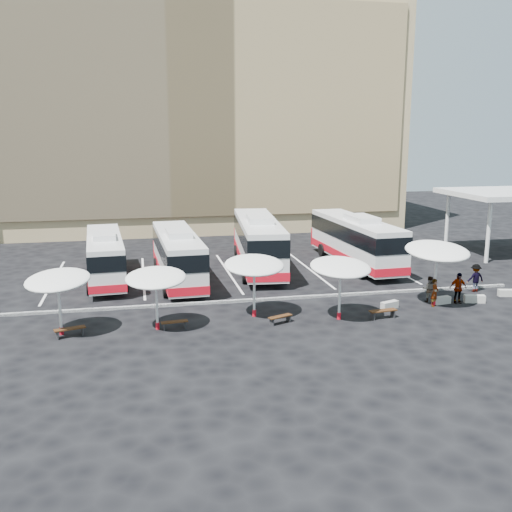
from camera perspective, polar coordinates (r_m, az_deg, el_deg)
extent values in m
plane|color=black|center=(33.46, -0.63, -4.82)|extent=(120.00, 120.00, 0.00)
cube|color=tan|center=(63.77, -6.41, 14.51)|extent=(42.00, 18.00, 25.00)
cube|color=tan|center=(54.71, -5.45, 14.42)|extent=(40.00, 0.30, 20.00)
cylinder|color=silver|center=(47.05, 22.23, 2.23)|extent=(0.30, 0.30, 4.80)
cylinder|color=silver|center=(52.07, 18.58, 3.37)|extent=(0.30, 0.30, 4.80)
cube|color=black|center=(33.91, -0.80, -4.45)|extent=(34.00, 0.25, 0.15)
cube|color=white|center=(41.01, -19.60, -2.34)|extent=(0.15, 12.00, 0.01)
cube|color=white|center=(40.60, -11.19, -2.00)|extent=(0.15, 12.00, 0.01)
cube|color=white|center=(41.06, -2.79, -1.62)|extent=(0.15, 12.00, 0.01)
cube|color=white|center=(42.38, 5.25, -1.23)|extent=(0.15, 12.00, 0.01)
cube|color=white|center=(44.47, 12.67, -0.84)|extent=(0.15, 12.00, 0.01)
cube|color=silver|center=(39.79, -14.86, 0.07)|extent=(2.96, 10.72, 2.65)
cube|color=black|center=(39.69, -14.90, 0.82)|extent=(3.01, 10.78, 0.97)
cube|color=red|center=(40.00, -14.79, -1.29)|extent=(3.01, 10.78, 0.49)
cube|color=red|center=(45.11, -14.97, 0.59)|extent=(2.27, 0.34, 1.24)
cube|color=silver|center=(38.64, -14.95, 1.98)|extent=(1.60, 2.74, 0.35)
cylinder|color=black|center=(43.08, -16.33, -0.86)|extent=(0.37, 0.90, 0.88)
cylinder|color=black|center=(43.10, -13.40, -0.69)|extent=(0.37, 0.90, 0.88)
cylinder|color=black|center=(36.64, -16.36, -3.10)|extent=(0.37, 0.90, 0.88)
cylinder|color=black|center=(36.67, -12.91, -2.90)|extent=(0.37, 0.90, 0.88)
cube|color=silver|center=(38.51, -7.85, 0.17)|extent=(2.85, 11.47, 2.84)
cube|color=black|center=(38.40, -7.87, 1.00)|extent=(2.91, 11.52, 1.04)
cube|color=red|center=(38.74, -7.81, -1.34)|extent=(2.91, 11.52, 0.52)
cube|color=red|center=(44.20, -8.66, 0.74)|extent=(2.43, 0.29, 1.33)
cube|color=silver|center=(37.29, -7.76, 2.30)|extent=(1.64, 2.91, 0.38)
cylinder|color=black|center=(41.93, -9.92, -0.85)|extent=(0.37, 0.96, 0.95)
cylinder|color=black|center=(42.16, -6.71, -0.68)|extent=(0.37, 0.96, 0.95)
cylinder|color=black|center=(35.05, -9.01, -3.37)|extent=(0.37, 0.96, 0.95)
cylinder|color=black|center=(35.33, -5.18, -3.15)|extent=(0.37, 0.96, 0.95)
cube|color=silver|center=(41.75, 0.22, 1.51)|extent=(3.93, 12.89, 3.17)
cube|color=black|center=(41.64, 0.22, 2.36)|extent=(4.00, 12.96, 1.16)
cube|color=red|center=(41.98, 0.22, -0.05)|extent=(4.00, 12.96, 0.58)
cube|color=red|center=(48.10, -0.58, 1.96)|extent=(2.71, 0.49, 1.48)
cube|color=silver|center=(40.42, 0.38, 3.74)|extent=(2.01, 3.33, 0.42)
cylinder|color=black|center=(45.55, -1.93, 0.43)|extent=(0.48, 1.09, 1.06)
cylinder|color=black|center=(45.80, 1.37, 0.50)|extent=(0.48, 1.09, 1.06)
cylinder|color=black|center=(37.84, -1.10, -1.98)|extent=(0.48, 1.09, 1.06)
cylinder|color=black|center=(38.15, 2.86, -1.88)|extent=(0.48, 1.09, 1.06)
cube|color=silver|center=(43.53, 9.90, 1.66)|extent=(3.05, 12.30, 3.05)
cube|color=black|center=(43.43, 9.93, 2.45)|extent=(3.12, 12.36, 1.12)
cube|color=red|center=(43.75, 9.84, 0.22)|extent=(3.12, 12.36, 0.56)
cube|color=red|center=(49.21, 6.99, 2.04)|extent=(2.61, 0.31, 1.42)
cube|color=silver|center=(42.34, 10.54, 3.72)|extent=(1.75, 3.12, 0.41)
cylinder|color=black|center=(46.56, 6.63, 0.59)|extent=(0.40, 1.03, 1.02)
cylinder|color=black|center=(47.51, 9.50, 0.73)|extent=(0.40, 1.03, 1.02)
cylinder|color=black|center=(39.70, 10.52, -1.55)|extent=(0.40, 1.03, 1.02)
cylinder|color=black|center=(40.81, 13.76, -1.32)|extent=(0.40, 1.03, 1.02)
cylinder|color=silver|center=(29.69, -19.03, -4.93)|extent=(0.16, 0.16, 2.75)
cylinder|color=red|center=(30.05, -18.87, -7.11)|extent=(0.26, 0.26, 0.37)
ellipsoid|color=white|center=(29.33, -19.22, -2.28)|extent=(4.00, 4.03, 0.94)
cylinder|color=silver|center=(29.26, -9.89, -4.76)|extent=(0.14, 0.14, 2.67)
cylinder|color=red|center=(29.62, -9.81, -6.91)|extent=(0.22, 0.22, 0.36)
ellipsoid|color=white|center=(28.90, -9.99, -2.14)|extent=(3.42, 3.45, 0.92)
cylinder|color=silver|center=(30.82, -0.18, -3.55)|extent=(0.14, 0.14, 2.84)
cylinder|color=red|center=(31.18, -0.18, -5.73)|extent=(0.21, 0.21, 0.38)
ellipsoid|color=white|center=(30.46, -0.18, -0.90)|extent=(3.30, 3.34, 0.97)
cylinder|color=silver|center=(30.68, 8.36, -3.76)|extent=(0.15, 0.15, 2.84)
cylinder|color=red|center=(31.04, 8.29, -5.94)|extent=(0.23, 0.23, 0.38)
ellipsoid|color=white|center=(30.32, 8.45, -1.10)|extent=(3.53, 3.57, 0.97)
cylinder|color=silver|center=(34.36, 17.49, -2.19)|extent=(0.15, 0.15, 3.18)
cylinder|color=red|center=(34.71, 17.35, -4.39)|extent=(0.24, 0.24, 0.42)
ellipsoid|color=white|center=(34.00, 17.67, 0.50)|extent=(3.74, 3.79, 1.09)
cube|color=black|center=(29.50, -18.13, -6.92)|extent=(1.54, 0.81, 0.06)
cube|color=black|center=(29.49, -19.24, -7.47)|extent=(0.17, 0.38, 0.40)
cube|color=black|center=(29.67, -16.97, -7.20)|extent=(0.17, 0.38, 0.40)
cube|color=black|center=(29.46, -8.16, -6.52)|extent=(1.39, 0.50, 0.05)
cube|color=black|center=(29.45, -9.20, -6.99)|extent=(0.09, 0.35, 0.36)
cube|color=black|center=(29.61, -7.10, -6.82)|extent=(0.09, 0.35, 0.36)
cube|color=black|center=(30.00, 2.44, -6.06)|extent=(1.39, 0.86, 0.05)
cube|color=black|center=(29.76, 1.60, -6.63)|extent=(0.18, 0.34, 0.36)
cube|color=black|center=(30.38, 3.26, -6.25)|extent=(0.18, 0.34, 0.36)
cube|color=black|center=(31.53, 12.59, -5.34)|extent=(1.58, 0.59, 0.06)
cube|color=black|center=(31.30, 11.60, -5.88)|extent=(0.11, 0.40, 0.41)
cube|color=black|center=(31.91, 13.53, -5.62)|extent=(0.11, 0.40, 0.41)
cube|color=#979792|center=(33.45, 13.21, -4.79)|extent=(1.15, 0.72, 0.41)
cube|color=#979792|center=(35.14, 18.05, -4.24)|extent=(1.17, 0.56, 0.42)
cube|color=#979792|center=(36.07, 21.01, -4.02)|extent=(1.24, 0.69, 0.44)
cube|color=#979792|center=(38.23, 23.85, -3.39)|extent=(1.16, 0.62, 0.42)
imported|color=black|center=(34.39, 17.46, -3.52)|extent=(0.70, 0.68, 1.61)
imported|color=black|center=(35.16, 16.96, -3.20)|extent=(0.94, 0.87, 1.55)
imported|color=black|center=(35.42, 19.55, -3.04)|extent=(1.08, 0.48, 1.83)
imported|color=black|center=(38.40, 21.09, -2.06)|extent=(1.16, 0.69, 1.77)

